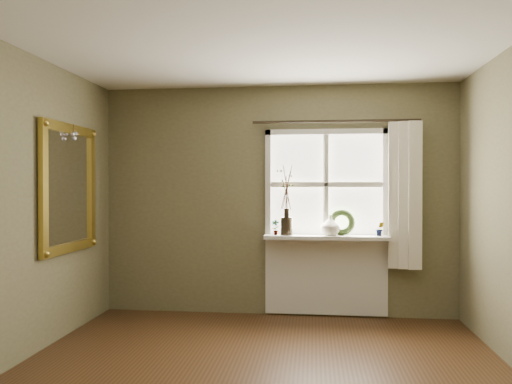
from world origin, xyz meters
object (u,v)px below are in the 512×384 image
at_px(dark_jug, 287,226).
at_px(wreath, 342,225).
at_px(cream_vase, 330,225).
at_px(gilt_mirror, 69,188).

bearing_deg(dark_jug, wreath, 3.78).
relative_size(cream_vase, wreath, 0.77).
bearing_deg(gilt_mirror, dark_jug, 23.35).
bearing_deg(gilt_mirror, wreath, 19.25).
bearing_deg(dark_jug, gilt_mirror, -156.65).
height_order(dark_jug, cream_vase, cream_vase).
bearing_deg(cream_vase, wreath, 17.90).
height_order(dark_jug, gilt_mirror, gilt_mirror).
distance_m(dark_jug, wreath, 0.61).
xyz_separation_m(dark_jug, wreath, (0.61, 0.04, 0.01)).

